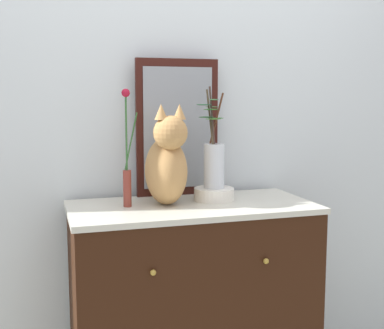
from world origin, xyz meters
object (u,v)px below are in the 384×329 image
(sideboard, at_px, (192,302))
(mirror_leaning, at_px, (178,128))
(vase_slim_green, at_px, (127,168))
(bowl_porcelain, at_px, (214,194))
(vase_glass_clear, at_px, (214,162))
(cat_sitting, at_px, (167,163))

(sideboard, bearing_deg, mirror_leaning, 89.21)
(sideboard, relative_size, vase_slim_green, 2.13)
(mirror_leaning, distance_m, bowl_porcelain, 0.37)
(bowl_porcelain, relative_size, vase_glass_clear, 0.40)
(sideboard, xyz_separation_m, bowl_porcelain, (0.12, 0.05, 0.49))
(vase_slim_green, bearing_deg, sideboard, -7.12)
(sideboard, xyz_separation_m, vase_glass_clear, (0.12, 0.05, 0.64))
(sideboard, bearing_deg, cat_sitting, 168.05)
(vase_slim_green, xyz_separation_m, vase_glass_clear, (0.41, 0.02, 0.01))
(sideboard, bearing_deg, vase_slim_green, 172.88)
(cat_sitting, height_order, bowl_porcelain, cat_sitting)
(vase_slim_green, distance_m, bowl_porcelain, 0.43)
(mirror_leaning, bearing_deg, vase_glass_clear, -57.36)
(mirror_leaning, height_order, cat_sitting, mirror_leaning)
(sideboard, distance_m, vase_glass_clear, 0.65)
(vase_slim_green, bearing_deg, vase_glass_clear, 2.70)
(vase_slim_green, bearing_deg, cat_sitting, -4.03)
(bowl_porcelain, bearing_deg, sideboard, -156.08)
(vase_slim_green, distance_m, vase_glass_clear, 0.41)
(vase_slim_green, height_order, bowl_porcelain, vase_slim_green)
(mirror_leaning, relative_size, cat_sitting, 1.47)
(cat_sitting, bearing_deg, mirror_leaning, 62.53)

